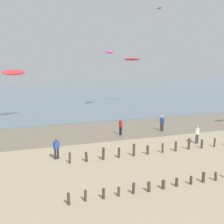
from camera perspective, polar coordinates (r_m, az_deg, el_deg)
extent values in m
cube|color=#7A6D59|center=(32.49, -10.30, -4.21)|extent=(120.00, 8.89, 0.01)
cube|color=slate|center=(71.17, -15.65, 3.34)|extent=(160.00, 70.00, 0.10)
cylinder|color=#3D3926|center=(17.36, -8.19, -15.95)|extent=(0.18, 0.19, 0.69)
cylinder|color=#473329|center=(17.66, -5.05, -15.47)|extent=(0.16, 0.16, 0.66)
cylinder|color=#3D3629|center=(17.87, -1.62, -15.18)|extent=(0.18, 0.18, 0.62)
cylinder|color=#4B3A2B|center=(18.19, 1.27, -14.80)|extent=(0.18, 0.18, 0.56)
cylinder|color=#46322B|center=(18.47, 4.09, -14.20)|extent=(0.20, 0.20, 0.69)
cylinder|color=#4C3B25|center=(18.85, 6.99, -13.86)|extent=(0.22, 0.22, 0.62)
cylinder|color=#3F3C28|center=(19.35, 9.68, -13.36)|extent=(0.22, 0.24, 0.57)
cylinder|color=#4D2F29|center=(19.86, 12.12, -12.84)|extent=(0.19, 0.19, 0.54)
cylinder|color=#3F3325|center=(20.36, 14.70, -12.37)|extent=(0.17, 0.18, 0.54)
cylinder|color=#423527|center=(20.85, 16.90, -11.72)|extent=(0.23, 0.22, 0.70)
cylinder|color=#3F3B28|center=(21.40, 19.00, -11.43)|extent=(0.18, 0.20, 0.58)
cylinder|color=#48372C|center=(23.55, -7.99, -8.59)|extent=(0.17, 0.17, 0.86)
cylinder|color=#3D3326|center=(23.82, -4.87, -8.44)|extent=(0.23, 0.22, 0.77)
cylinder|color=#4B3524|center=(24.11, -1.65, -7.89)|extent=(0.25, 0.23, 0.99)
cylinder|color=#433323|center=(24.62, 1.32, -7.69)|extent=(0.23, 0.21, 0.84)
cylinder|color=#4C3726|center=(25.07, 4.16, -7.16)|extent=(0.24, 0.23, 1.03)
cylinder|color=#483A2A|center=(25.64, 6.76, -7.12)|extent=(0.24, 0.22, 0.77)
cylinder|color=#3F3D24|center=(26.23, 9.55, -6.72)|extent=(0.18, 0.20, 0.83)
cylinder|color=#4B3D27|center=(26.91, 11.96, -6.35)|extent=(0.21, 0.21, 0.84)
cylinder|color=#4D3B28|center=(27.63, 14.35, -5.84)|extent=(0.23, 0.25, 1.01)
cylinder|color=#473428|center=(28.33, 16.62, -5.80)|extent=(0.21, 0.22, 0.79)
cylinder|color=#4B3A25|center=(29.07, 18.82, -5.48)|extent=(0.18, 0.18, 0.82)
cylinder|color=#232328|center=(33.91, 9.56, -2.83)|extent=(0.16, 0.16, 0.88)
cylinder|color=#232328|center=(34.02, 9.24, -2.78)|extent=(0.16, 0.16, 0.88)
cube|color=#2D4CA5|center=(33.81, 9.43, -1.58)|extent=(0.37, 0.42, 0.60)
sphere|color=beige|center=(33.73, 9.45, -0.88)|extent=(0.22, 0.22, 0.22)
cylinder|color=#2D4CA5|center=(33.70, 9.78, -1.71)|extent=(0.09, 0.09, 0.52)
cylinder|color=#2D4CA5|center=(33.94, 9.08, -1.61)|extent=(0.09, 0.09, 0.52)
cylinder|color=#232328|center=(24.72, -10.18, -7.72)|extent=(0.16, 0.16, 0.88)
cylinder|color=#232328|center=(24.65, -10.66, -7.79)|extent=(0.16, 0.16, 0.88)
cube|color=#2D4CA5|center=(24.47, -10.47, -6.11)|extent=(0.40, 0.29, 0.60)
sphere|color=brown|center=(24.36, -10.50, -5.16)|extent=(0.22, 0.22, 0.22)
cylinder|color=#2D4CA5|center=(24.57, -9.95, -6.15)|extent=(0.09, 0.09, 0.52)
cylinder|color=#2D4CA5|center=(24.40, -11.00, -6.29)|extent=(0.09, 0.09, 0.52)
cylinder|color=#383842|center=(29.64, 15.63, -4.94)|extent=(0.16, 0.16, 0.88)
cylinder|color=#383842|center=(29.82, 15.86, -4.86)|extent=(0.16, 0.16, 0.88)
cube|color=white|center=(29.56, 15.81, -3.51)|extent=(0.42, 0.34, 0.60)
sphere|color=tan|center=(29.46, 15.85, -2.72)|extent=(0.22, 0.22, 0.22)
cylinder|color=white|center=(29.37, 15.55, -3.69)|extent=(0.09, 0.09, 0.52)
cylinder|color=white|center=(29.77, 16.06, -3.53)|extent=(0.09, 0.09, 0.52)
cylinder|color=#232328|center=(31.80, 1.52, -3.55)|extent=(0.16, 0.16, 0.88)
cylinder|color=#232328|center=(31.63, 1.75, -3.63)|extent=(0.16, 0.16, 0.88)
cube|color=red|center=(31.55, 1.64, -2.28)|extent=(0.30, 0.40, 0.60)
sphere|color=brown|center=(31.46, 1.64, -1.54)|extent=(0.22, 0.22, 0.22)
cylinder|color=red|center=(31.75, 1.39, -2.29)|extent=(0.09, 0.09, 0.52)
cylinder|color=red|center=(31.37, 1.89, -2.45)|extent=(0.09, 0.09, 0.52)
ellipsoid|color=red|center=(40.30, -18.11, 7.12)|extent=(3.33, 2.35, 0.92)
ellipsoid|color=#E54C99|center=(65.50, 8.96, 18.82)|extent=(0.86, 2.14, 0.34)
ellipsoid|color=#E54C99|center=(47.73, -0.45, 11.30)|extent=(2.68, 3.21, 0.76)
ellipsoid|color=red|center=(53.81, 3.81, 9.92)|extent=(2.81, 2.77, 0.55)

